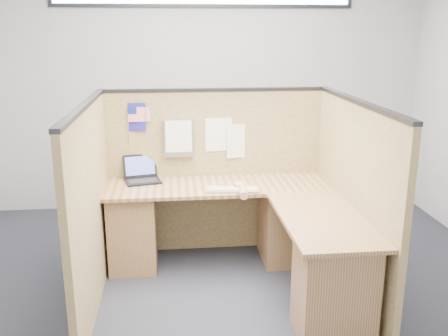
{
  "coord_description": "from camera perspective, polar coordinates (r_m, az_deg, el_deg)",
  "views": [
    {
      "loc": [
        -0.39,
        -3.45,
        2.03
      ],
      "look_at": [
        0.03,
        0.5,
        0.93
      ],
      "focal_mm": 40.0,
      "sensor_mm": 36.0,
      "label": 1
    }
  ],
  "objects": [
    {
      "name": "mouse",
      "position": [
        4.22,
        1.69,
        -2.13
      ],
      "size": [
        0.11,
        0.07,
        0.04
      ],
      "primitive_type": "ellipsoid",
      "rotation": [
        0.0,
        0.0,
        0.15
      ],
      "color": "silver",
      "rests_on": "l_desk"
    },
    {
      "name": "cubicle_partitions",
      "position": [
        4.09,
        -0.35,
        -2.44
      ],
      "size": [
        2.06,
        1.83,
        1.53
      ],
      "color": "brown",
      "rests_on": "floor"
    },
    {
      "name": "wall_front",
      "position": [
        1.41,
        10.74,
        -11.41
      ],
      "size": [
        5.0,
        0.0,
        5.0
      ],
      "primitive_type": "plane",
      "rotation": [
        -1.57,
        0.0,
        0.0
      ],
      "color": "#ACB0B2",
      "rests_on": "floor"
    },
    {
      "name": "laptop",
      "position": [
        4.51,
        -9.22,
        -0.74
      ],
      "size": [
        0.34,
        0.35,
        0.22
      ],
      "rotation": [
        0.0,
        0.0,
        0.22
      ],
      "color": "black",
      "rests_on": "l_desk"
    },
    {
      "name": "paper_right",
      "position": [
        4.57,
        1.83,
        3.11
      ],
      "size": [
        0.24,
        0.05,
        0.31
      ],
      "primitive_type": "cube",
      "rotation": [
        0.0,
        0.0,
        0.17
      ],
      "color": "white",
      "rests_on": "cubicle_partitions"
    },
    {
      "name": "american_flag",
      "position": [
        4.48,
        -9.97,
        5.89
      ],
      "size": [
        0.2,
        0.01,
        0.34
      ],
      "color": "olive",
      "rests_on": "cubicle_partitions"
    },
    {
      "name": "floor",
      "position": [
        4.02,
        0.3,
        -14.81
      ],
      "size": [
        5.0,
        5.0,
        0.0
      ],
      "primitive_type": "plane",
      "color": "#20242E",
      "rests_on": "ground"
    },
    {
      "name": "file_holder",
      "position": [
        4.49,
        -5.21,
        3.43
      ],
      "size": [
        0.27,
        0.05,
        0.34
      ],
      "color": "slate",
      "rests_on": "cubicle_partitions"
    },
    {
      "name": "keyboard",
      "position": [
        4.16,
        0.99,
        -2.49
      ],
      "size": [
        0.45,
        0.2,
        0.03
      ],
      "rotation": [
        0.0,
        0.0,
        -0.13
      ],
      "color": "gray",
      "rests_on": "l_desk"
    },
    {
      "name": "paper_left",
      "position": [
        4.53,
        -0.62,
        3.82
      ],
      "size": [
        0.24,
        0.01,
        0.31
      ],
      "primitive_type": "cube",
      "rotation": [
        0.0,
        0.0,
        0.03
      ],
      "color": "white",
      "rests_on": "cubicle_partitions"
    },
    {
      "name": "l_desk",
      "position": [
        4.12,
        2.43,
        -7.93
      ],
      "size": [
        1.95,
        1.75,
        0.73
      ],
      "color": "brown",
      "rests_on": "floor"
    },
    {
      "name": "wall_back",
      "position": [
        5.75,
        -2.19,
        9.22
      ],
      "size": [
        5.0,
        0.0,
        5.0
      ],
      "primitive_type": "plane",
      "rotation": [
        1.57,
        0.0,
        0.0
      ],
      "color": "#ACB0B2",
      "rests_on": "floor"
    },
    {
      "name": "blue_poster",
      "position": [
        4.49,
        -10.15,
        5.73
      ],
      "size": [
        0.19,
        0.03,
        0.26
      ],
      "primitive_type": "cube",
      "rotation": [
        0.0,
        0.0,
        -0.13
      ],
      "color": "navy",
      "rests_on": "cubicle_partitions"
    },
    {
      "name": "hand_forearm",
      "position": [
        4.1,
        2.05,
        -2.47
      ],
      "size": [
        0.1,
        0.35,
        0.07
      ],
      "color": "tan",
      "rests_on": "l_desk"
    }
  ]
}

